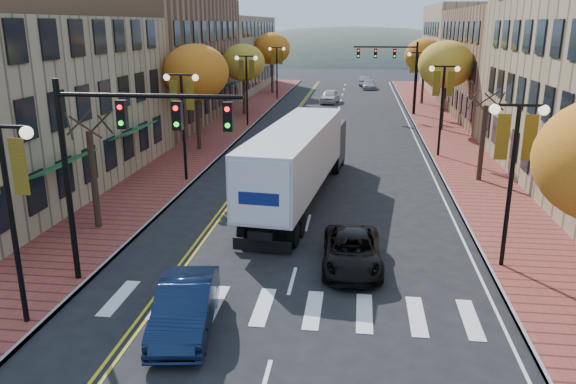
% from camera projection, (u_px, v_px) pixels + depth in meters
% --- Properties ---
extents(ground, '(200.00, 200.00, 0.00)m').
position_uv_depth(ground, '(276.00, 342.00, 15.86)').
color(ground, black).
rests_on(ground, ground).
extents(sidewalk_left, '(4.00, 85.00, 0.15)m').
position_uv_depth(sidewalk_left, '(227.00, 128.00, 47.79)').
color(sidewalk_left, brown).
rests_on(sidewalk_left, ground).
extents(sidewalk_right, '(4.00, 85.00, 0.15)m').
position_uv_depth(sidewalk_right, '(443.00, 133.00, 45.64)').
color(sidewalk_right, brown).
rests_on(sidewalk_right, ground).
extents(building_left_mid, '(12.00, 24.00, 11.00)m').
position_uv_depth(building_left_mid, '(147.00, 60.00, 50.51)').
color(building_left_mid, brown).
rests_on(building_left_mid, ground).
extents(building_left_far, '(12.00, 26.00, 9.50)m').
position_uv_depth(building_left_far, '(216.00, 54.00, 74.48)').
color(building_left_far, '#9E8966').
rests_on(building_left_far, ground).
extents(building_right_mid, '(15.00, 24.00, 10.00)m').
position_uv_depth(building_right_mid, '(538.00, 64.00, 52.11)').
color(building_right_mid, brown).
rests_on(building_right_mid, ground).
extents(building_right_far, '(15.00, 20.00, 11.00)m').
position_uv_depth(building_right_far, '(488.00, 49.00, 72.86)').
color(building_right_far, '#9E8966').
rests_on(building_right_far, ground).
extents(tree_left_a, '(0.28, 0.28, 4.20)m').
position_uv_depth(tree_left_a, '(94.00, 180.00, 23.89)').
color(tree_left_a, '#382619').
rests_on(tree_left_a, sidewalk_left).
extents(tree_left_b, '(4.48, 4.48, 7.21)m').
position_uv_depth(tree_left_b, '(196.00, 72.00, 38.17)').
color(tree_left_b, '#382619').
rests_on(tree_left_b, sidewalk_left).
extents(tree_left_c, '(4.16, 4.16, 6.69)m').
position_uv_depth(tree_left_c, '(243.00, 63.00, 53.48)').
color(tree_left_c, '#382619').
rests_on(tree_left_c, sidewalk_left).
extents(tree_left_d, '(4.61, 4.61, 7.42)m').
position_uv_depth(tree_left_d, '(272.00, 49.00, 70.43)').
color(tree_left_d, '#382619').
rests_on(tree_left_d, sidewalk_left).
extents(tree_right_b, '(0.28, 0.28, 4.20)m').
position_uv_depth(tree_right_b, '(482.00, 143.00, 31.24)').
color(tree_right_b, '#382619').
rests_on(tree_right_b, sidewalk_right).
extents(tree_right_c, '(4.48, 4.48, 7.21)m').
position_uv_depth(tree_right_c, '(446.00, 65.00, 45.52)').
color(tree_right_c, '#382619').
rests_on(tree_right_c, sidewalk_right).
extents(tree_right_d, '(4.35, 4.35, 7.00)m').
position_uv_depth(tree_right_d, '(425.00, 56.00, 60.76)').
color(tree_right_d, '#382619').
rests_on(tree_right_d, sidewalk_right).
extents(lamp_left_a, '(1.96, 0.36, 6.05)m').
position_uv_depth(lamp_left_a, '(7.00, 187.00, 15.52)').
color(lamp_left_a, black).
rests_on(lamp_left_a, ground).
extents(lamp_left_b, '(1.96, 0.36, 6.05)m').
position_uv_depth(lamp_left_b, '(182.00, 106.00, 30.72)').
color(lamp_left_b, black).
rests_on(lamp_left_b, ground).
extents(lamp_left_c, '(1.96, 0.36, 6.05)m').
position_uv_depth(lamp_left_c, '(247.00, 77.00, 47.82)').
color(lamp_left_c, black).
rests_on(lamp_left_c, ground).
extents(lamp_left_d, '(1.96, 0.36, 6.05)m').
position_uv_depth(lamp_left_d, '(277.00, 63.00, 64.92)').
color(lamp_left_d, black).
rests_on(lamp_left_d, ground).
extents(lamp_right_a, '(1.96, 0.36, 6.05)m').
position_uv_depth(lamp_right_a, '(514.00, 155.00, 19.43)').
color(lamp_right_a, black).
rests_on(lamp_right_a, ground).
extents(lamp_right_b, '(1.96, 0.36, 6.05)m').
position_uv_depth(lamp_right_b, '(443.00, 93.00, 36.53)').
color(lamp_right_b, black).
rests_on(lamp_right_b, ground).
extents(lamp_right_c, '(1.96, 0.36, 6.05)m').
position_uv_depth(lamp_right_c, '(417.00, 71.00, 53.63)').
color(lamp_right_c, black).
rests_on(lamp_right_c, ground).
extents(traffic_mast_near, '(6.10, 0.35, 7.00)m').
position_uv_depth(traffic_mast_near, '(119.00, 145.00, 17.95)').
color(traffic_mast_near, black).
rests_on(traffic_mast_near, ground).
extents(traffic_mast_far, '(6.10, 0.34, 7.00)m').
position_uv_depth(traffic_mast_far, '(396.00, 64.00, 53.69)').
color(traffic_mast_far, black).
rests_on(traffic_mast_far, ground).
extents(semi_truck, '(4.11, 15.96, 3.95)m').
position_uv_depth(semi_truck, '(301.00, 155.00, 28.17)').
color(semi_truck, black).
rests_on(semi_truck, ground).
extents(navy_sedan, '(2.16, 4.63, 1.47)m').
position_uv_depth(navy_sedan, '(185.00, 307.00, 16.34)').
color(navy_sedan, '#0C1933').
rests_on(navy_sedan, ground).
extents(black_suv, '(2.29, 4.67, 1.28)m').
position_uv_depth(black_suv, '(352.00, 251.00, 20.56)').
color(black_suv, black).
rests_on(black_suv, ground).
extents(car_far_white, '(2.33, 4.59, 1.50)m').
position_uv_depth(car_far_white, '(330.00, 96.00, 63.42)').
color(car_far_white, silver).
rests_on(car_far_white, ground).
extents(car_far_silver, '(1.81, 4.26, 1.22)m').
position_uv_depth(car_far_silver, '(369.00, 85.00, 76.83)').
color(car_far_silver, '#A4A5AC').
rests_on(car_far_silver, ground).
extents(car_far_oncoming, '(1.85, 4.11, 1.31)m').
position_uv_depth(car_far_oncoming, '(365.00, 81.00, 81.10)').
color(car_far_oncoming, '#A0A1A8').
rests_on(car_far_oncoming, ground).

